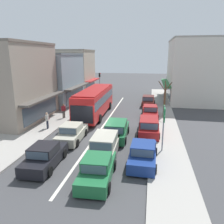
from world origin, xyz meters
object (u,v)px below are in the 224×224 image
object	(u,v)px
directional_road_sign	(164,118)
pedestrian_with_handbag_near	(47,119)
wagon_behind_bus_near	(117,130)
city_bus	(95,100)
pedestrian_browsing_midblock	(64,110)
traffic_light_downstreet	(100,81)
sedan_adjacent_lane_trail	(45,156)
sedan_adjacent_lane_lead	(97,169)
sedan_queue_gap_filler	(72,133)
pedestrian_far_walker	(83,100)
parked_wagon_kerb_second	(149,126)
parked_hatchback_kerb_rear	(148,101)
parked_sedan_kerb_front	(143,154)
parked_sedan_kerb_third	(150,112)
street_tree_right	(165,100)
wagon_queue_far_back	(105,144)

from	to	relation	value
directional_road_sign	pedestrian_with_handbag_near	distance (m)	11.43
wagon_behind_bus_near	city_bus	bearing A→B (deg)	118.48
directional_road_sign	pedestrian_browsing_midblock	world-z (taller)	directional_road_sign
wagon_behind_bus_near	traffic_light_downstreet	size ratio (longest dim) A/B	1.08
city_bus	pedestrian_with_handbag_near	distance (m)	6.91
sedan_adjacent_lane_trail	traffic_light_downstreet	world-z (taller)	traffic_light_downstreet
sedan_adjacent_lane_lead	sedan_queue_gap_filler	bearing A→B (deg)	123.30
sedan_adjacent_lane_trail	pedestrian_far_walker	bearing A→B (deg)	99.14
parked_wagon_kerb_second	parked_hatchback_kerb_rear	distance (m)	11.69
parked_sedan_kerb_front	parked_sedan_kerb_third	xyz separation A→B (m)	(0.32, 11.49, 0.00)
directional_road_sign	street_tree_right	bearing A→B (deg)	86.70
sedan_adjacent_lane_trail	city_bus	bearing A→B (deg)	89.61
sedan_queue_gap_filler	sedan_adjacent_lane_trail	world-z (taller)	same
parked_sedan_kerb_front	traffic_light_downstreet	size ratio (longest dim) A/B	1.01
sedan_adjacent_lane_lead	pedestrian_far_walker	size ratio (longest dim) A/B	2.62
parked_wagon_kerb_second	parked_sedan_kerb_third	distance (m)	5.70
sedan_queue_gap_filler	pedestrian_with_handbag_near	size ratio (longest dim) A/B	2.60
directional_road_sign	sedan_adjacent_lane_trail	bearing A→B (deg)	-155.23
parked_sedan_kerb_third	parked_hatchback_kerb_rear	xyz separation A→B (m)	(-0.33, 5.98, 0.05)
sedan_adjacent_lane_lead	parked_hatchback_kerb_rear	world-z (taller)	parked_hatchback_kerb_rear
pedestrian_far_walker	city_bus	bearing A→B (deg)	-55.12
directional_road_sign	pedestrian_with_handbag_near	world-z (taller)	directional_road_sign
wagon_queue_far_back	sedan_adjacent_lane_lead	bearing A→B (deg)	-85.60
sedan_adjacent_lane_trail	directional_road_sign	world-z (taller)	directional_road_sign
sedan_adjacent_lane_lead	parked_wagon_kerb_second	size ratio (longest dim) A/B	0.94
wagon_queue_far_back	parked_sedan_kerb_front	distance (m)	2.97
sedan_adjacent_lane_trail	pedestrian_far_walker	size ratio (longest dim) A/B	2.61
traffic_light_downstreet	street_tree_right	size ratio (longest dim) A/B	0.98
directional_road_sign	street_tree_right	world-z (taller)	street_tree_right
parked_sedan_kerb_front	sedan_adjacent_lane_lead	bearing A→B (deg)	-135.58
parked_sedan_kerb_third	traffic_light_downstreet	size ratio (longest dim) A/B	1.01
street_tree_right	pedestrian_far_walker	xyz separation A→B (m)	(-11.00, 3.39, -0.96)
pedestrian_with_handbag_near	city_bus	bearing A→B (deg)	62.00
sedan_adjacent_lane_trail	parked_hatchback_kerb_rear	size ratio (longest dim) A/B	1.13
sedan_queue_gap_filler	pedestrian_browsing_midblock	bearing A→B (deg)	118.21
traffic_light_downstreet	sedan_queue_gap_filler	bearing A→B (deg)	-83.44
city_bus	sedan_adjacent_lane_lead	xyz separation A→B (m)	(3.74, -13.77, -1.22)
sedan_adjacent_lane_lead	parked_sedan_kerb_front	bearing A→B (deg)	44.42
city_bus	parked_sedan_kerb_front	size ratio (longest dim) A/B	2.57
traffic_light_downstreet	directional_road_sign	bearing A→B (deg)	-64.64
street_tree_right	sedan_adjacent_lane_lead	bearing A→B (deg)	-107.31
parked_sedan_kerb_front	city_bus	bearing A→B (deg)	119.17
pedestrian_far_walker	traffic_light_downstreet	bearing A→B (deg)	85.36
parked_wagon_kerb_second	pedestrian_browsing_midblock	xyz separation A→B (m)	(-9.67, 3.22, 0.32)
parked_sedan_kerb_third	pedestrian_browsing_midblock	xyz separation A→B (m)	(-9.71, -2.48, 0.40)
city_bus	pedestrian_far_walker	distance (m)	4.94
parked_hatchback_kerb_rear	street_tree_right	size ratio (longest dim) A/B	0.88
wagon_behind_bus_near	pedestrian_with_handbag_near	xyz separation A→B (m)	(-7.04, 0.97, 0.32)
sedan_adjacent_lane_trail	wagon_queue_far_back	xyz separation A→B (m)	(3.56, 2.45, 0.08)
wagon_behind_bus_near	pedestrian_with_handbag_near	bearing A→B (deg)	172.13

